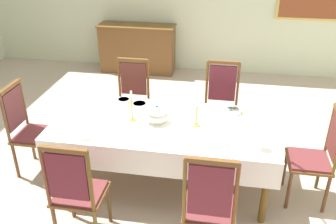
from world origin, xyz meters
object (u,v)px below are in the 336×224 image
Objects in this scene: bowl_near_right at (233,110)px; sideboard at (137,48)px; chair_south_a at (77,191)px; soup_tureen at (157,114)px; chair_head_west at (28,128)px; chair_north_a at (132,99)px; candlestick_west at (132,109)px; spoon_secondary at (245,112)px; bowl_near_left at (140,104)px; dining_table at (164,129)px; chair_south_b at (210,205)px; chair_north_b at (221,105)px; spoon_primary at (130,103)px; chair_head_east at (316,156)px; bowl_far_left at (124,100)px; candlestick_east at (196,115)px; bowl_far_right at (83,136)px.

sideboard reaches higher than bowl_near_right.
soup_tureen is at bearing 60.58° from chair_south_a.
chair_head_west is 0.74× the size of sideboard.
candlestick_west reaches higher than chair_north_a.
spoon_secondary is (2.39, 0.39, 0.22)m from chair_head_west.
bowl_near_left is 0.96× the size of bowl_near_right.
chair_south_b is (0.55, -0.94, -0.13)m from dining_table.
chair_north_b reaches higher than chair_head_west.
chair_north_a reaches higher than dining_table.
spoon_primary is (0.14, 1.31, 0.22)m from chair_south_a.
chair_head_east is 0.73× the size of sideboard.
candlestick_east is at bearing -25.58° from bowl_far_left.
bowl_far_left is 0.85m from bowl_far_right.
dining_table is at bearing 59.44° from chair_north_b.
chair_north_a is 5.79× the size of bowl_near_right.
chair_head_east is at bearing -23.35° from bowl_near_right.
bowl_far_left is 0.87× the size of spoon_primary.
candlestick_east reaches higher than spoon_secondary.
soup_tureen reaches higher than bowl_far_right.
sideboard is (-0.42, 3.76, -0.33)m from bowl_far_right.
sideboard is at bearing 107.58° from soup_tureen.
spoon_primary is at bearing 154.59° from candlestick_east.
chair_head_east is (1.00, 0.94, -0.02)m from chair_south_b.
chair_head_west is (-2.11, 0.94, -0.01)m from chair_south_b.
sideboard is at bearing 136.93° from spoon_secondary.
candlestick_west is at bearing -180.00° from soup_tureen.
bowl_near_left is 3.12m from sideboard.
chair_north_a is (-0.60, 0.93, -0.14)m from dining_table.
dining_table is at bearing 30.07° from bowl_far_right.
chair_south_a is 6.08× the size of bowl_near_left.
sideboard is (-1.13, 3.35, -0.24)m from dining_table.
candlestick_east reaches higher than chair_head_west.
soup_tureen is at bearing 123.76° from chair_south_b.
dining_table is 12.45× the size of bowl_near_right.
spoon_secondary is at bearing 117.12° from chair_north_b.
bowl_near_left is 1.16× the size of bowl_far_right.
chair_south_a is at bearing -135.02° from candlestick_east.
sideboard is at bearing 108.24° from spoon_primary.
chair_north_a reaches higher than bowl_near_right.
bowl_near_right reaches higher than dining_table.
chair_head_west reaches higher than spoon_primary.
chair_south_a is at bearing 113.47° from chair_head_east.
bowl_near_right reaches higher than spoon_primary.
candlestick_west is (-0.89, -0.94, 0.34)m from chair_north_b.
candlestick_east is 1.13m from bowl_far_right.
chair_south_a is at bearing -105.79° from candlestick_west.
chair_north_a is 1.00× the size of chair_head_west.
bowl_near_left and bowl_far_right have the same top height.
chair_north_a is 3.38× the size of candlestick_east.
chair_south_b is 2.31m from chair_head_west.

